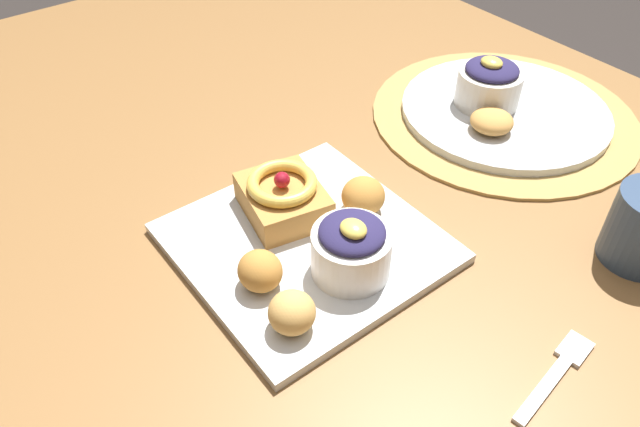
% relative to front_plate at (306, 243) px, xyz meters
% --- Properties ---
extents(dining_table, '(1.54, 1.09, 0.73)m').
position_rel_front_plate_xyz_m(dining_table, '(-0.06, 0.11, -0.08)').
color(dining_table, brown).
rests_on(dining_table, ground_plane).
extents(woven_placemat, '(0.38, 0.38, 0.00)m').
position_rel_front_plate_xyz_m(woven_placemat, '(-0.04, 0.39, -0.00)').
color(woven_placemat, '#AD894C').
rests_on(woven_placemat, dining_table).
extents(front_plate, '(0.27, 0.27, 0.01)m').
position_rel_front_plate_xyz_m(front_plate, '(0.00, 0.00, 0.00)').
color(front_plate, silver).
rests_on(front_plate, dining_table).
extents(cake_slice, '(0.12, 0.11, 0.06)m').
position_rel_front_plate_xyz_m(cake_slice, '(-0.05, 0.01, 0.03)').
color(cake_slice, '#B77F3D').
rests_on(cake_slice, front_plate).
extents(berry_ramekin, '(0.08, 0.08, 0.08)m').
position_rel_front_plate_xyz_m(berry_ramekin, '(0.07, 0.01, 0.04)').
color(berry_ramekin, white).
rests_on(berry_ramekin, front_plate).
extents(fritter_front, '(0.05, 0.05, 0.04)m').
position_rel_front_plate_xyz_m(fritter_front, '(0.09, -0.08, 0.03)').
color(fritter_front, tan).
rests_on(fritter_front, front_plate).
extents(fritter_middle, '(0.05, 0.05, 0.04)m').
position_rel_front_plate_xyz_m(fritter_middle, '(0.03, -0.08, 0.03)').
color(fritter_middle, '#BC7F38').
rests_on(fritter_middle, front_plate).
extents(fritter_back, '(0.05, 0.05, 0.04)m').
position_rel_front_plate_xyz_m(fritter_back, '(0.00, 0.08, 0.03)').
color(fritter_back, '#BC7F38').
rests_on(fritter_back, front_plate).
extents(back_plate, '(0.30, 0.30, 0.01)m').
position_rel_front_plate_xyz_m(back_plate, '(-0.04, 0.39, 0.01)').
color(back_plate, silver).
rests_on(back_plate, woven_placemat).
extents(back_ramekin, '(0.09, 0.09, 0.07)m').
position_rel_front_plate_xyz_m(back_ramekin, '(-0.07, 0.38, 0.04)').
color(back_ramekin, silver).
rests_on(back_ramekin, back_plate).
extents(back_pastry, '(0.06, 0.06, 0.03)m').
position_rel_front_plate_xyz_m(back_pastry, '(-0.01, 0.33, 0.03)').
color(back_pastry, '#C68E47').
rests_on(back_pastry, back_plate).
extents(fork, '(0.04, 0.13, 0.00)m').
position_rel_front_plate_xyz_m(fork, '(0.28, 0.09, -0.00)').
color(fork, silver).
rests_on(fork, dining_table).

